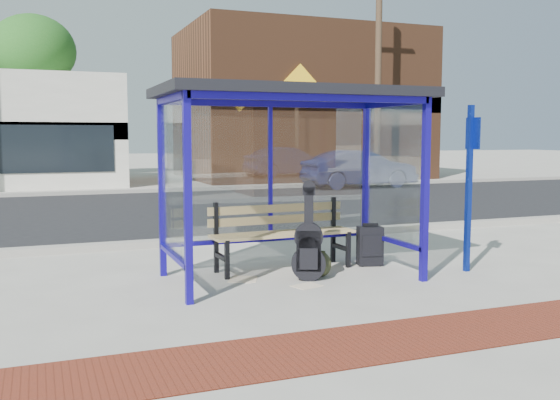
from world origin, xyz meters
name	(u,v)px	position (x,y,z in m)	size (l,w,h in m)	color
ground	(291,278)	(0.00, 0.00, 0.00)	(120.00, 120.00, 0.00)	#B2ADA0
brick_paver_strip	(400,339)	(0.00, -2.60, 0.01)	(60.00, 1.00, 0.01)	maroon
curb_near	(227,239)	(0.00, 2.90, 0.06)	(60.00, 0.25, 0.12)	gray
street_asphalt	(169,210)	(0.00, 8.00, 0.00)	(60.00, 10.00, 0.00)	black
curb_far	(138,191)	(0.00, 13.10, 0.06)	(60.00, 0.25, 0.12)	gray
far_sidewalk	(130,188)	(0.00, 15.00, 0.00)	(60.00, 4.00, 0.01)	#B2ADA0
bus_shelter	(289,116)	(0.00, 0.07, 2.07)	(3.30, 1.80, 2.42)	#1A0E9E
storefront_brown	(300,105)	(8.00, 18.49, 3.20)	(10.00, 7.08, 6.40)	#59331E
tree_mid	(33,52)	(-3.00, 22.00, 5.45)	(3.60, 3.60, 7.03)	#4C3826
tree_right	(353,66)	(12.50, 22.00, 5.45)	(3.60, 3.60, 7.03)	#4C3826
utility_pole_east	(378,75)	(9.00, 13.40, 4.11)	(1.60, 0.24, 8.00)	#4C3826
bench	(281,230)	(0.10, 0.57, 0.54)	(2.03, 0.59, 0.95)	black
guitar_bag	(309,246)	(0.16, -0.19, 0.44)	(0.45, 0.28, 1.19)	black
suitcase	(370,246)	(1.35, 0.34, 0.28)	(0.39, 0.30, 0.60)	black
backpack	(321,265)	(0.40, -0.06, 0.16)	(0.33, 0.31, 0.34)	#2B2D19
sign_post	(469,179)	(2.39, -0.47, 1.26)	(0.09, 0.28, 2.23)	navy
newspaper_a	(242,279)	(-0.60, 0.15, 0.00)	(0.39, 0.30, 0.01)	white
newspaper_b	(307,286)	(0.02, -0.47, 0.00)	(0.34, 0.26, 0.01)	white
newspaper_c	(243,280)	(-0.60, 0.12, 0.00)	(0.34, 0.27, 0.01)	white
parked_car	(359,169)	(7.64, 12.26, 0.66)	(1.41, 4.03, 1.33)	#1A1F49
fire_hydrant	(410,174)	(10.52, 13.41, 0.37)	(0.31, 0.20, 0.69)	#A3140B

